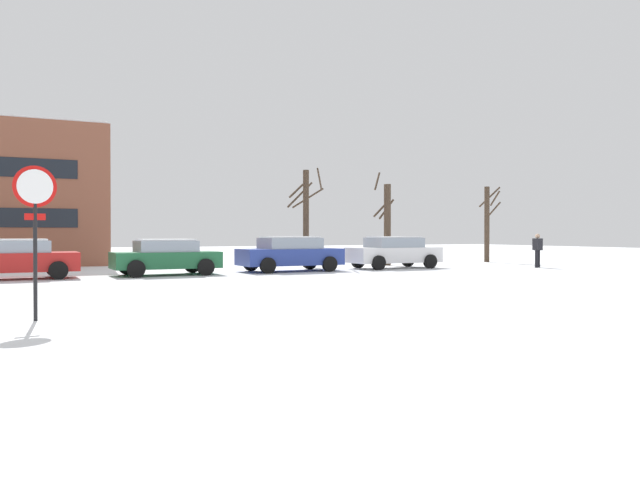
# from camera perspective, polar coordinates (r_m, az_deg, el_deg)

# --- Properties ---
(ground_plane) EXTENTS (120.00, 120.00, 0.00)m
(ground_plane) POSITION_cam_1_polar(r_m,az_deg,el_deg) (14.55, -19.19, -5.70)
(ground_plane) COLOR white
(road_surface) EXTENTS (80.00, 9.65, 0.00)m
(road_surface) POSITION_cam_1_polar(r_m,az_deg,el_deg) (18.34, -20.44, -4.40)
(road_surface) COLOR silver
(road_surface) RESTS_ON ground
(stop_sign) EXTENTS (0.74, 0.19, 2.82)m
(stop_sign) POSITION_cam_1_polar(r_m,az_deg,el_deg) (12.34, -24.84, 2.37)
(stop_sign) COLOR black
(stop_sign) RESTS_ON ground
(parked_car_red) EXTENTS (4.21, 2.09, 1.40)m
(parked_car_red) POSITION_cam_1_polar(r_m,az_deg,el_deg) (23.90, -26.42, -1.54)
(parked_car_red) COLOR red
(parked_car_red) RESTS_ON ground
(parked_car_green) EXTENTS (4.01, 2.22, 1.38)m
(parked_car_green) POSITION_cam_1_polar(r_m,az_deg,el_deg) (24.31, -14.06, -1.49)
(parked_car_green) COLOR #1E6038
(parked_car_green) RESTS_ON ground
(parked_car_blue) EXTENTS (4.33, 2.22, 1.47)m
(parked_car_blue) POSITION_cam_1_polar(r_m,az_deg,el_deg) (25.97, -2.80, -1.25)
(parked_car_blue) COLOR #283D93
(parked_car_blue) RESTS_ON ground
(parked_car_white) EXTENTS (4.33, 2.08, 1.46)m
(parked_car_white) POSITION_cam_1_polar(r_m,az_deg,el_deg) (28.45, 6.85, -1.10)
(parked_car_white) COLOR white
(parked_car_white) RESTS_ON ground
(pedestrian_crossing) EXTENTS (0.42, 0.43, 1.59)m
(pedestrian_crossing) POSITION_cam_1_polar(r_m,az_deg,el_deg) (30.53, 19.46, -0.70)
(pedestrian_crossing) COLOR black
(pedestrian_crossing) RESTS_ON ground
(tree_far_mid) EXTENTS (1.91, 2.05, 4.67)m
(tree_far_mid) POSITION_cam_1_polar(r_m,az_deg,el_deg) (29.58, -1.32, 2.32)
(tree_far_mid) COLOR #423326
(tree_far_mid) RESTS_ON ground
(tree_far_right) EXTENTS (1.01, 1.48, 4.23)m
(tree_far_right) POSITION_cam_1_polar(r_m,az_deg,el_deg) (35.71, 15.21, 1.60)
(tree_far_right) COLOR #423326
(tree_far_right) RESTS_ON ground
(tree_far_left) EXTENTS (1.32, 0.96, 4.73)m
(tree_far_left) POSITION_cam_1_polar(r_m,az_deg,el_deg) (31.08, 6.21, 1.58)
(tree_far_left) COLOR #423326
(tree_far_left) RESTS_ON ground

